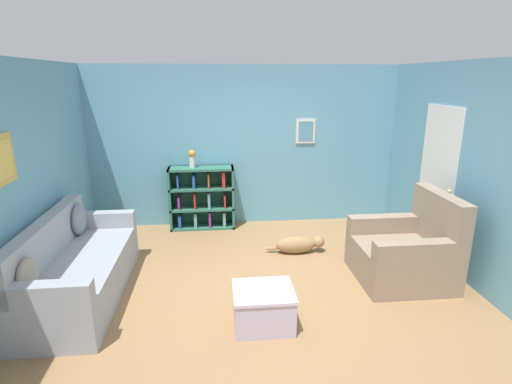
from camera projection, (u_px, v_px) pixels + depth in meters
name	position (u px, v px, depth m)	size (l,w,h in m)	color
ground_plane	(259.00, 285.00, 4.78)	(14.00, 14.00, 0.00)	#997047
wall_back	(245.00, 147.00, 6.58)	(5.60, 0.13, 2.60)	#609EB7
wall_left	(18.00, 186.00, 4.18)	(0.13, 5.00, 2.60)	#609EB7
wall_right	(475.00, 175.00, 4.69)	(0.16, 5.00, 2.60)	#609EB7
couch	(77.00, 270.00, 4.45)	(0.83, 2.08, 0.92)	#9399A3
bookshelf	(202.00, 198.00, 6.52)	(1.04, 0.33, 1.02)	#2D6B56
recliner_chair	(407.00, 251.00, 4.86)	(1.06, 1.03, 1.08)	gray
coffee_table	(263.00, 306.00, 3.96)	(0.60, 0.53, 0.39)	#BCB2D1
dog	(299.00, 244.00, 5.64)	(0.84, 0.22, 0.25)	#9E7A4C
vase	(192.00, 158.00, 6.30)	(0.12, 0.12, 0.29)	silver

